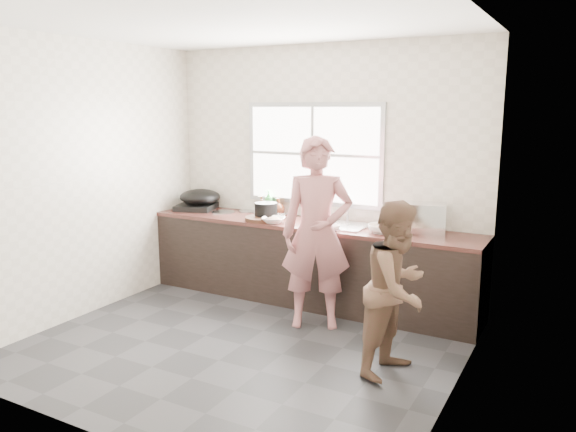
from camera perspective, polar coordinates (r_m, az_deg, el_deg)
The scene contains 30 objects.
floor at distance 5.07m, azimuth -4.64°, elevation -12.94°, with size 3.60×3.20×0.01m, color #2B2B2E.
ceiling at distance 4.68m, azimuth -5.19°, elevation 19.02°, with size 3.60×3.20×0.01m, color silver.
wall_back at distance 6.07m, azimuth 3.51°, elevation 4.38°, with size 3.60×0.01×2.70m, color beige.
wall_left at distance 5.87m, azimuth -19.77°, elevation 3.52°, with size 0.01×3.20×2.70m, color beige.
wall_right at distance 3.99m, azimuth 17.23°, elevation 0.40°, with size 0.01×3.20×2.70m, color beige.
wall_front at distance 3.49m, azimuth -19.64°, elevation -1.24°, with size 3.60×0.01×2.70m, color silver.
cabinet at distance 5.98m, azimuth 2.11°, elevation -4.90°, with size 3.60×0.62×0.82m, color black.
countertop at distance 5.88m, azimuth 2.14°, elevation -0.87°, with size 3.60×0.64×0.04m, color #3D1E19.
sink at distance 5.73m, azimuth 5.28°, elevation -0.97°, with size 0.55×0.45×0.02m, color silver.
faucet at distance 5.88m, azimuth 6.08°, elevation 0.77°, with size 0.02×0.02×0.30m, color silver.
window_frame at distance 6.08m, azimuth 2.62°, elevation 6.29°, with size 1.60×0.05×1.10m, color #9EA0A5.
window_glazing at distance 6.06m, azimuth 2.51°, elevation 6.28°, with size 1.50×0.01×1.00m, color white.
woman at distance 5.23m, azimuth 2.94°, elevation -2.39°, with size 0.61×0.40×1.68m, color #B16A6A.
person_side at distance 4.42m, azimuth 11.07°, elevation -7.24°, with size 0.67×0.52×1.37m, color brown.
cutting_board at distance 5.99m, azimuth -2.61°, elevation -0.26°, with size 0.37×0.37×0.04m, color #331E13.
cleaver at distance 6.12m, azimuth -1.02°, elevation 0.21°, with size 0.19×0.10×0.01m, color #B1B3B8.
bowl_mince at distance 5.86m, azimuth -1.48°, elevation -0.40°, with size 0.24×0.24×0.06m, color white.
bowl_crabs at distance 5.46m, azimuth 9.47°, elevation -1.36°, with size 0.21×0.21×0.07m, color white.
bowl_held at distance 5.53m, azimuth 4.47°, elevation -1.09°, with size 0.21×0.21×0.07m, color white.
black_pot at distance 6.06m, azimuth -2.25°, elevation 0.53°, with size 0.25×0.25×0.18m, color black.
plate_food at distance 6.40m, azimuth -2.59°, elevation 0.38°, with size 0.20×0.20×0.02m, color white.
bottle_green at distance 6.34m, azimuth -1.98°, elevation 1.43°, with size 0.10×0.10×0.27m, color #2E8C36.
bottle_brown_tall at distance 6.27m, azimuth -2.72°, elevation 0.98°, with size 0.09×0.09×0.20m, color #4D2B13.
bottle_brown_short at distance 6.29m, azimuth -1.01°, elevation 0.91°, with size 0.13×0.13×0.17m, color #512614.
glass_jar at distance 6.20m, azimuth -3.15°, elevation 0.36°, with size 0.06×0.06×0.09m, color white.
burner at distance 6.70m, azimuth -9.31°, elevation 0.92°, with size 0.42×0.42×0.06m, color black.
wok at distance 6.68m, azimuth -8.93°, elevation 1.93°, with size 0.47×0.47×0.18m, color black.
dish_rack at distance 5.55m, azimuth 13.78°, elevation -0.19°, with size 0.38×0.27×0.28m, color silver.
pot_lid_left at distance 6.46m, azimuth -6.63°, elevation 0.39°, with size 0.27×0.27×0.01m, color #B6B8BD.
pot_lid_right at distance 6.51m, azimuth -4.07°, elevation 0.51°, with size 0.22×0.22×0.01m, color #A3A5AA.
Camera 1 is at (2.57, -3.85, 2.05)m, focal length 35.00 mm.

